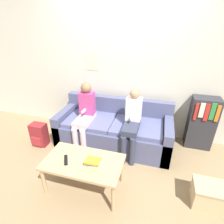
{
  "coord_description": "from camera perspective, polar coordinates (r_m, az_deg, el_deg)",
  "views": [
    {
      "loc": [
        0.68,
        -2.03,
        1.97
      ],
      "look_at": [
        0.0,
        0.39,
        0.69
      ],
      "focal_mm": 28.0,
      "sensor_mm": 36.0,
      "label": 1
    }
  ],
  "objects": [
    {
      "name": "wall_back",
      "position": [
        3.2,
        3.21,
        14.85
      ],
      "size": [
        8.0,
        0.07,
        2.6
      ],
      "color": "beige",
      "rests_on": "ground_plane"
    },
    {
      "name": "person_right",
      "position": [
        2.74,
        6.52,
        -3.08
      ],
      "size": [
        0.24,
        0.56,
        1.09
      ],
      "color": "#33384C",
      "rests_on": "ground_plane"
    },
    {
      "name": "book_stack",
      "position": [
        2.17,
        -6.13,
        -15.97
      ],
      "size": [
        0.18,
        0.13,
        0.08
      ],
      "color": "silver",
      "rests_on": "coffee_table"
    },
    {
      "name": "storage_box",
      "position": [
        2.56,
        28.87,
        -22.61
      ],
      "size": [
        0.37,
        0.3,
        0.3
      ],
      "color": "#CCB284",
      "rests_on": "ground_plane"
    },
    {
      "name": "tv_remote",
      "position": [
        2.31,
        -14.8,
        -14.88
      ],
      "size": [
        0.12,
        0.17,
        0.02
      ],
      "rotation": [
        0.0,
        0.0,
        0.52
      ],
      "color": "black",
      "rests_on": "coffee_table"
    },
    {
      "name": "person_left",
      "position": [
        2.94,
        -8.87,
        -0.44
      ],
      "size": [
        0.24,
        0.56,
        1.13
      ],
      "color": "silver",
      "rests_on": "ground_plane"
    },
    {
      "name": "coffee_table",
      "position": [
        2.3,
        -9.31,
        -16.43
      ],
      "size": [
        0.98,
        0.54,
        0.45
      ],
      "color": "tan",
      "rests_on": "ground_plane"
    },
    {
      "name": "ground_plane",
      "position": [
        2.91,
        -2.16,
        -15.71
      ],
      "size": [
        10.0,
        10.0,
        0.0
      ],
      "primitive_type": "plane",
      "color": "#937A56"
    },
    {
      "name": "bookshelf",
      "position": [
        3.33,
        27.14,
        -3.18
      ],
      "size": [
        0.42,
        0.28,
        0.92
      ],
      "color": "#2D2D33",
      "rests_on": "ground_plane"
    },
    {
      "name": "couch",
      "position": [
        3.13,
        0.66,
        -5.76
      ],
      "size": [
        1.96,
        0.82,
        0.77
      ],
      "color": "#4C5175",
      "rests_on": "ground_plane"
    },
    {
      "name": "backpack",
      "position": [
        3.38,
        -22.66,
        -6.88
      ],
      "size": [
        0.26,
        0.21,
        0.42
      ],
      "color": "maroon",
      "rests_on": "ground_plane"
    }
  ]
}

